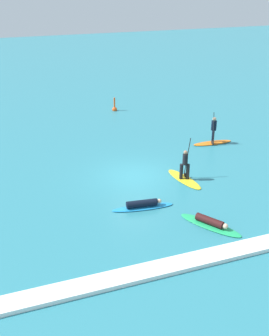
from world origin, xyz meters
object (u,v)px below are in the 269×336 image
(surfer_on_green_board, at_px, (211,223))
(surfer_on_blue_board, at_px, (143,205))
(marker_buoy, at_px, (115,108))
(surfer_on_orange_board, at_px, (213,136))
(surfer_on_yellow_board, at_px, (184,173))

(surfer_on_green_board, bearing_deg, surfer_on_blue_board, -169.75)
(surfer_on_blue_board, xyz_separation_m, marker_buoy, (3.45, 15.63, 0.03))
(surfer_on_green_board, distance_m, surfer_on_orange_board, 10.26)
(surfer_on_yellow_board, bearing_deg, surfer_on_orange_board, -54.94)
(surfer_on_green_board, height_order, surfer_on_blue_board, surfer_on_blue_board)
(surfer_on_green_board, bearing_deg, surfer_on_orange_board, 117.68)
(surfer_on_blue_board, relative_size, surfer_on_orange_board, 1.11)
(surfer_on_orange_board, height_order, marker_buoy, surfer_on_orange_board)
(surfer_on_yellow_board, distance_m, surfer_on_blue_board, 3.88)
(surfer_on_green_board, height_order, marker_buoy, marker_buoy)
(surfer_on_yellow_board, distance_m, surfer_on_orange_board, 5.97)
(surfer_on_yellow_board, xyz_separation_m, surfer_on_green_board, (-0.94, -4.62, -0.28))
(surfer_on_green_board, height_order, surfer_on_orange_board, surfer_on_orange_board)
(surfer_on_orange_board, xyz_separation_m, marker_buoy, (-4.00, 9.29, -0.32))
(surfer_on_yellow_board, bearing_deg, surfer_on_blue_board, 112.31)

